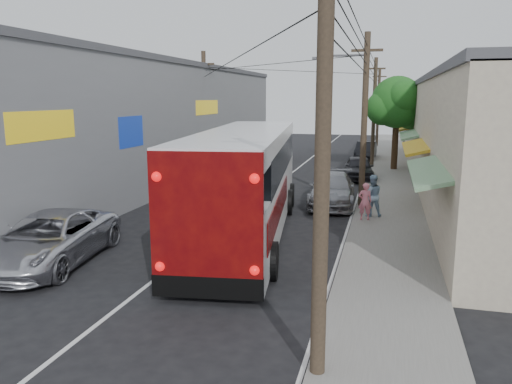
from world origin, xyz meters
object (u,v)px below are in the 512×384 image
(coach_bus, at_px, (246,181))
(pedestrian_far, at_px, (372,196))
(parked_suv, at_px, (332,190))
(pedestrian_near, at_px, (365,201))
(parked_car_far, at_px, (366,150))
(jeepney, at_px, (49,239))
(parked_car_mid, at_px, (359,168))

(coach_bus, distance_m, pedestrian_far, 5.89)
(pedestrian_far, bearing_deg, coach_bus, 24.74)
(parked_suv, xyz_separation_m, pedestrian_near, (1.69, -3.13, 0.15))
(parked_car_far, bearing_deg, pedestrian_far, -84.13)
(jeepney, bearing_deg, parked_car_mid, 58.91)
(parked_suv, distance_m, pedestrian_far, 3.08)
(parked_car_far, bearing_deg, parked_car_mid, -87.04)
(jeepney, height_order, parked_suv, jeepney)
(jeepney, relative_size, parked_suv, 1.10)
(parked_suv, distance_m, pedestrian_near, 3.56)
(parked_suv, relative_size, pedestrian_far, 2.91)
(jeepney, xyz_separation_m, parked_suv, (7.60, 10.95, -0.04))
(jeepney, height_order, pedestrian_near, pedestrian_near)
(jeepney, bearing_deg, pedestrian_near, 32.68)
(jeepney, distance_m, parked_car_far, 31.24)
(coach_bus, xyz_separation_m, jeepney, (-4.98, -4.99, -1.25))
(parked_car_mid, height_order, pedestrian_far, pedestrian_far)
(parked_suv, height_order, pedestrian_near, pedestrian_near)
(parked_car_far, bearing_deg, jeepney, -102.81)
(coach_bus, distance_m, parked_suv, 6.63)
(coach_bus, xyz_separation_m, pedestrian_far, (4.56, 3.58, -1.03))
(parked_suv, height_order, parked_car_far, parked_suv)
(parked_car_mid, bearing_deg, parked_car_far, 83.68)
(parked_suv, xyz_separation_m, pedestrian_far, (1.94, -2.38, 0.26))
(jeepney, height_order, parked_car_mid, jeepney)
(coach_bus, bearing_deg, pedestrian_near, 25.53)
(parked_car_mid, bearing_deg, pedestrian_near, -92.09)
(coach_bus, relative_size, parked_car_mid, 3.24)
(coach_bus, bearing_deg, jeepney, -142.71)
(parked_suv, height_order, pedestrian_far, pedestrian_far)
(coach_bus, height_order, pedestrian_near, coach_bus)
(parked_car_mid, height_order, parked_car_far, parked_car_mid)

